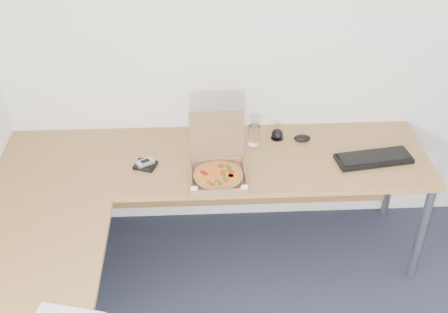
{
  "coord_description": "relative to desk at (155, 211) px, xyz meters",
  "views": [
    {
      "loc": [
        -0.57,
        -1.33,
        2.65
      ],
      "look_at": [
        -0.45,
        1.28,
        0.82
      ],
      "focal_mm": 45.94,
      "sensor_mm": 36.0,
      "label": 1
    }
  ],
  "objects": [
    {
      "name": "keyboard",
      "position": [
        1.24,
        0.35,
        0.04
      ],
      "size": [
        0.45,
        0.22,
        0.03
      ],
      "primitive_type": "cube",
      "rotation": [
        0.0,
        0.0,
        0.15
      ],
      "color": "black",
      "rests_on": "desk"
    },
    {
      "name": "wallet",
      "position": [
        -0.07,
        0.35,
        0.04
      ],
      "size": [
        0.14,
        0.13,
        0.02
      ],
      "primitive_type": "cube",
      "rotation": [
        0.0,
        0.0,
        -0.33
      ],
      "color": "black",
      "rests_on": "desk"
    },
    {
      "name": "mouse",
      "position": [
        0.86,
        0.58,
        0.05
      ],
      "size": [
        0.1,
        0.07,
        0.04
      ],
      "primitive_type": "ellipsoid",
      "rotation": [
        0.0,
        0.0,
        0.01
      ],
      "color": "black",
      "rests_on": "desk"
    },
    {
      "name": "drinking_glass",
      "position": [
        0.57,
        0.56,
        0.09
      ],
      "size": [
        0.07,
        0.07,
        0.13
      ],
      "primitive_type": "cylinder",
      "color": "white",
      "rests_on": "desk"
    },
    {
      "name": "pizza_box",
      "position": [
        0.34,
        0.24,
        0.07
      ],
      "size": [
        0.31,
        0.36,
        0.31
      ],
      "rotation": [
        0.0,
        0.0,
        0.03
      ],
      "color": "#8F6543",
      "rests_on": "desk"
    },
    {
      "name": "dome_speaker",
      "position": [
        0.71,
        0.62,
        0.06
      ],
      "size": [
        0.08,
        0.08,
        0.07
      ],
      "primitive_type": "ellipsoid",
      "color": "black",
      "rests_on": "desk"
    },
    {
      "name": "phone",
      "position": [
        -0.07,
        0.36,
        0.06
      ],
      "size": [
        0.11,
        0.09,
        0.02
      ],
      "primitive_type": "cube",
      "rotation": [
        0.0,
        0.0,
        0.53
      ],
      "color": "#B2B5BA",
      "rests_on": "wallet"
    },
    {
      "name": "room_shell",
      "position": [
        0.82,
        -0.97,
        0.55
      ],
      "size": [
        3.5,
        3.5,
        2.5
      ],
      "primitive_type": null,
      "color": "white",
      "rests_on": "ground"
    },
    {
      "name": "desk",
      "position": [
        0.0,
        0.0,
        0.0
      ],
      "size": [
        2.5,
        2.2,
        0.73
      ],
      "color": "#AE7A43",
      "rests_on": "ground"
    }
  ]
}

